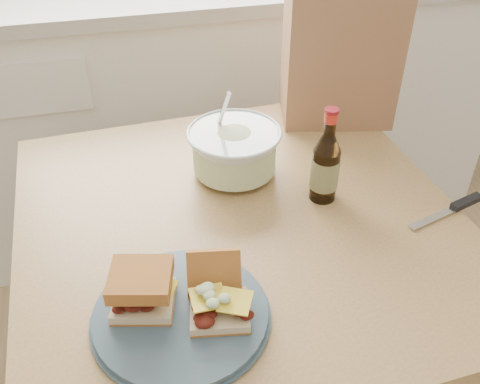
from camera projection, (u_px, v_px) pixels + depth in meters
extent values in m
cube|color=white|center=(163.00, 115.00, 2.00)|extent=(2.40, 0.60, 0.90)
cube|color=tan|center=(242.00, 226.00, 1.09)|extent=(0.93, 0.93, 0.04)
cube|color=tan|center=(70.00, 263.00, 1.53)|extent=(0.06, 0.06, 0.70)
cube|color=tan|center=(323.00, 212.00, 1.71)|extent=(0.06, 0.06, 0.70)
cylinder|color=#3B515F|center=(181.00, 315.00, 0.88)|extent=(0.29, 0.29, 0.02)
cube|color=beige|center=(144.00, 301.00, 0.87)|extent=(0.12, 0.11, 0.02)
cube|color=yellow|center=(142.00, 288.00, 0.86)|extent=(0.07, 0.07, 0.00)
cube|color=#AB5E2D|center=(140.00, 279.00, 0.84)|extent=(0.12, 0.11, 0.03)
cube|color=beige|center=(219.00, 311.00, 0.86)|extent=(0.11, 0.10, 0.02)
cube|color=yellow|center=(219.00, 299.00, 0.84)|extent=(0.06, 0.06, 0.00)
cube|color=#AB5E2D|center=(214.00, 274.00, 0.88)|extent=(0.10, 0.08, 0.08)
cone|color=silver|center=(234.00, 153.00, 1.18)|extent=(0.20, 0.20, 0.10)
cylinder|color=white|center=(234.00, 155.00, 1.18)|extent=(0.18, 0.18, 0.07)
torus|color=silver|center=(234.00, 132.00, 1.15)|extent=(0.21, 0.21, 0.01)
cylinder|color=silver|center=(222.00, 113.00, 1.15)|extent=(0.02, 0.08, 0.14)
cylinder|color=black|center=(324.00, 174.00, 1.10)|extent=(0.06, 0.06, 0.12)
cone|color=black|center=(328.00, 143.00, 1.06)|extent=(0.06, 0.06, 0.04)
cylinder|color=black|center=(330.00, 124.00, 1.03)|extent=(0.02, 0.02, 0.05)
cylinder|color=red|center=(331.00, 117.00, 1.02)|extent=(0.03, 0.03, 0.02)
cylinder|color=maroon|center=(332.00, 111.00, 1.01)|extent=(0.03, 0.03, 0.01)
cylinder|color=#364221|center=(325.00, 173.00, 1.10)|extent=(0.06, 0.06, 0.07)
cube|color=silver|center=(436.00, 217.00, 1.08)|extent=(0.14, 0.05, 0.00)
cube|color=black|center=(467.00, 202.00, 1.11)|extent=(0.08, 0.04, 0.01)
cube|color=#A97752|center=(341.00, 50.00, 1.32)|extent=(0.31, 0.23, 0.36)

